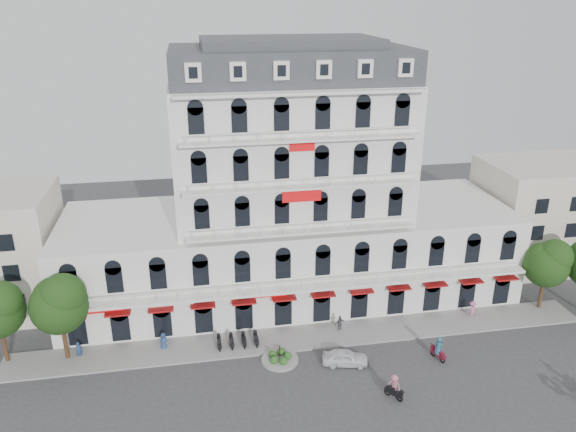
# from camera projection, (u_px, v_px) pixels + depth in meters

# --- Properties ---
(ground) EXTENTS (120.00, 120.00, 0.00)m
(ground) POSITION_uv_depth(u_px,v_px,m) (331.00, 403.00, 43.26)
(ground) COLOR #38383A
(ground) RESTS_ON ground
(sidewalk) EXTENTS (53.00, 4.00, 0.16)m
(sidewalk) POSITION_uv_depth(u_px,v_px,m) (307.00, 337.00, 51.46)
(sidewalk) COLOR gray
(sidewalk) RESTS_ON ground
(main_building) EXTENTS (45.00, 15.00, 25.80)m
(main_building) POSITION_uv_depth(u_px,v_px,m) (289.00, 203.00, 56.05)
(main_building) COLOR silver
(main_building) RESTS_ON ground
(flank_building_east) EXTENTS (14.00, 10.00, 12.00)m
(flank_building_east) POSITION_uv_depth(u_px,v_px,m) (543.00, 213.00, 64.26)
(flank_building_east) COLOR beige
(flank_building_east) RESTS_ON ground
(traffic_island) EXTENTS (3.20, 3.20, 1.60)m
(traffic_island) POSITION_uv_depth(u_px,v_px,m) (280.00, 358.00, 48.16)
(traffic_island) COLOR gray
(traffic_island) RESTS_ON ground
(parked_scooter_row) EXTENTS (4.40, 1.80, 1.10)m
(parked_scooter_row) POSITION_uv_depth(u_px,v_px,m) (238.00, 346.00, 50.27)
(parked_scooter_row) COLOR black
(parked_scooter_row) RESTS_ON ground
(tree_west_inner) EXTENTS (4.76, 4.76, 8.25)m
(tree_west_inner) POSITION_uv_depth(u_px,v_px,m) (59.00, 302.00, 46.41)
(tree_west_inner) COLOR #382314
(tree_west_inner) RESTS_ON ground
(tree_east_inner) EXTENTS (4.40, 4.37, 7.57)m
(tree_east_inner) POSITION_uv_depth(u_px,v_px,m) (548.00, 262.00, 54.40)
(tree_east_inner) COLOR #382314
(tree_east_inner) RESTS_ON ground
(parked_car) EXTENTS (4.14, 2.36, 1.33)m
(parked_car) POSITION_uv_depth(u_px,v_px,m) (345.00, 358.00, 47.60)
(parked_car) COLOR white
(parked_car) RESTS_ON ground
(rider_east) EXTENTS (0.86, 1.63, 2.21)m
(rider_east) POSITION_uv_depth(u_px,v_px,m) (439.00, 348.00, 48.09)
(rider_east) COLOR maroon
(rider_east) RESTS_ON ground
(rider_center) EXTENTS (1.20, 1.41, 2.15)m
(rider_center) POSITION_uv_depth(u_px,v_px,m) (394.00, 386.00, 43.41)
(rider_center) COLOR black
(rider_center) RESTS_ON ground
(pedestrian_left) EXTENTS (0.95, 0.85, 1.64)m
(pedestrian_left) POSITION_uv_depth(u_px,v_px,m) (164.00, 341.00, 49.55)
(pedestrian_left) COLOR navy
(pedestrian_left) RESTS_ON ground
(pedestrian_mid) EXTENTS (1.06, 0.65, 1.68)m
(pedestrian_mid) POSITION_uv_depth(u_px,v_px,m) (340.00, 324.00, 52.17)
(pedestrian_mid) COLOR #4F4F56
(pedestrian_mid) RESTS_ON ground
(pedestrian_right) EXTENTS (1.26, 0.82, 1.83)m
(pedestrian_right) POSITION_uv_depth(u_px,v_px,m) (472.00, 310.00, 54.31)
(pedestrian_right) COLOR #BF658B
(pedestrian_right) RESTS_ON ground
(pedestrian_far) EXTENTS (0.67, 0.57, 1.57)m
(pedestrian_far) POSITION_uv_depth(u_px,v_px,m) (79.00, 350.00, 48.38)
(pedestrian_far) COLOR navy
(pedestrian_far) RESTS_ON ground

